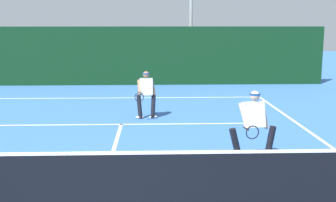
% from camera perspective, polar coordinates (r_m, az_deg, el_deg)
% --- Properties ---
extents(court_line_baseline_far, '(10.98, 0.10, 0.01)m').
position_cam_1_polar(court_line_baseline_far, '(18.34, -5.09, 0.42)').
color(court_line_baseline_far, white).
rests_on(court_line_baseline_far, ground_plane).
extents(court_line_service, '(8.95, 0.10, 0.01)m').
position_cam_1_polar(court_line_service, '(13.62, -6.11, -3.03)').
color(court_line_service, white).
rests_on(court_line_service, ground_plane).
extents(court_line_centre, '(0.10, 6.40, 0.01)m').
position_cam_1_polar(court_line_centre, '(10.61, -7.27, -6.92)').
color(court_line_centre, white).
rests_on(court_line_centre, ground_plane).
extents(tennis_net, '(12.03, 0.09, 1.07)m').
position_cam_1_polar(tennis_net, '(7.43, -9.56, -10.30)').
color(tennis_net, '#1E4723').
rests_on(tennis_net, ground_plane).
extents(player_near, '(1.13, 0.88, 1.65)m').
position_cam_1_polar(player_near, '(9.87, 11.11, -2.92)').
color(player_near, black).
rests_on(player_near, ground_plane).
extents(player_far, '(0.72, 0.88, 1.56)m').
position_cam_1_polar(player_far, '(14.24, -2.87, 1.07)').
color(player_far, black).
rests_on(player_far, ground_plane).
extents(back_fence_windscreen, '(19.17, 0.12, 2.90)m').
position_cam_1_polar(back_fence_windscreen, '(21.96, -4.64, 5.86)').
color(back_fence_windscreen, black).
rests_on(back_fence_windscreen, ground_plane).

